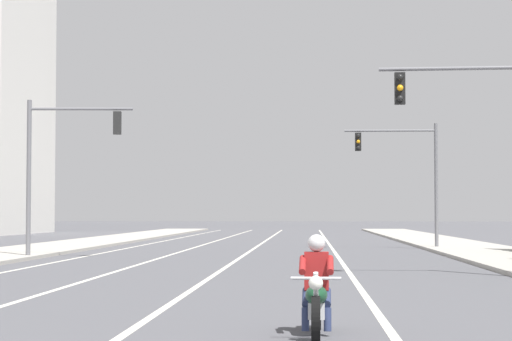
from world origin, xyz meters
The scene contains 10 objects.
lane_stripe_center centered at (-0.29, 45.00, 0.00)m, with size 0.16×100.00×0.01m, color beige.
lane_stripe_left centered at (-3.43, 45.00, 0.00)m, with size 0.16×100.00×0.01m, color beige.
lane_stripe_right centered at (3.62, 45.00, 0.00)m, with size 0.16×100.00×0.01m, color beige.
lane_stripe_far_left centered at (-6.71, 45.00, 0.00)m, with size 0.16×100.00×0.01m, color beige.
sidewalk_kerb_right centered at (10.22, 40.00, 0.07)m, with size 4.40×110.00×0.14m, color #ADA89E.
sidewalk_kerb_left centered at (-10.22, 40.00, 0.07)m, with size 4.40×110.00×0.14m, color #ADA89E.
motorcycle_with_rider centered at (2.51, 7.49, 0.59)m, with size 0.70×2.19×1.46m.
traffic_signal_near_right centered at (7.23, 20.69, 4.04)m, with size 4.02×0.38×6.20m.
traffic_signal_near_left centered at (-7.33, 30.65, 4.05)m, with size 4.13×0.54×6.20m.
traffic_signal_mid_right centered at (7.43, 41.40, 4.08)m, with size 4.59×0.37×6.20m.
Camera 1 is at (2.38, -6.69, 1.77)m, focal length 68.11 mm.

